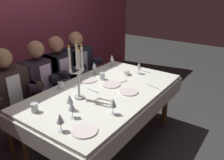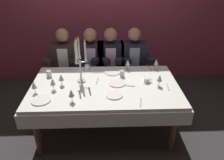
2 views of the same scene
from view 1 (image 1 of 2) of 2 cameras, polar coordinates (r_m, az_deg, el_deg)
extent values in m
plane|color=#343433|center=(3.02, -1.67, -15.35)|extent=(12.00, 12.00, 0.00)
cube|color=#943A51|center=(3.66, -23.78, 12.87)|extent=(6.00, 0.12, 2.70)
cube|color=white|center=(2.63, -1.84, -2.93)|extent=(1.90, 1.10, 0.04)
cube|color=white|center=(2.68, -1.81, -5.05)|extent=(1.94, 1.14, 0.18)
cylinder|color=brown|center=(3.27, 13.23, -5.43)|extent=(0.07, 0.07, 0.70)
cylinder|color=brown|center=(2.63, -21.05, -14.16)|extent=(0.07, 0.07, 0.70)
cylinder|color=brown|center=(3.63, 0.68, -1.86)|extent=(0.07, 0.07, 0.70)
cylinder|color=silver|center=(2.47, -8.17, -4.23)|extent=(0.11, 0.11, 0.02)
cylinder|color=silver|center=(2.41, -8.37, -1.05)|extent=(0.02, 0.02, 0.28)
cylinder|color=silver|center=(2.34, -8.62, 2.99)|extent=(0.04, 0.04, 0.02)
cylinder|color=white|center=(2.30, -8.80, 5.94)|extent=(0.02, 0.02, 0.23)
ellipsoid|color=yellow|center=(2.27, -9.00, 9.15)|extent=(0.02, 0.02, 0.03)
cylinder|color=silver|center=(2.39, -7.92, 1.89)|extent=(0.07, 0.01, 0.01)
cylinder|color=silver|center=(2.41, -7.34, 2.59)|extent=(0.04, 0.04, 0.02)
cylinder|color=white|center=(2.37, -7.49, 5.46)|extent=(0.02, 0.02, 0.23)
ellipsoid|color=yellow|center=(2.33, -7.66, 8.58)|extent=(0.02, 0.02, 0.03)
cylinder|color=silver|center=(2.37, -9.41, 1.65)|extent=(0.05, 0.07, 0.01)
cylinder|color=silver|center=(2.37, -10.32, 2.12)|extent=(0.04, 0.04, 0.02)
cylinder|color=white|center=(2.33, -10.54, 5.01)|extent=(0.02, 0.02, 0.23)
ellipsoid|color=yellow|center=(2.30, -10.77, 8.17)|extent=(0.02, 0.02, 0.03)
cylinder|color=silver|center=(2.33, -8.26, 1.32)|extent=(0.05, 0.07, 0.01)
cylinder|color=silver|center=(2.29, -8.01, 1.48)|extent=(0.04, 0.04, 0.02)
cylinder|color=white|center=(2.24, -8.19, 4.47)|extent=(0.02, 0.02, 0.23)
ellipsoid|color=yellow|center=(2.21, -8.38, 7.74)|extent=(0.02, 0.02, 0.03)
cylinder|color=white|center=(2.90, -5.96, 0.04)|extent=(0.22, 0.22, 0.01)
cylinder|color=white|center=(1.94, -6.97, -12.39)|extent=(0.23, 0.23, 0.01)
cylinder|color=white|center=(2.75, -0.28, -1.14)|extent=(0.22, 0.22, 0.01)
cylinder|color=white|center=(2.58, 4.20, -2.94)|extent=(0.22, 0.22, 0.01)
cylinder|color=silver|center=(3.13, 6.69, 1.64)|extent=(0.06, 0.06, 0.00)
cylinder|color=silver|center=(3.12, 6.72, 2.31)|extent=(0.01, 0.01, 0.07)
cone|color=silver|center=(3.09, 6.79, 3.70)|extent=(0.07, 0.07, 0.08)
cylinder|color=#E0D172|center=(3.10, 6.77, 3.28)|extent=(0.04, 0.04, 0.03)
cylinder|color=silver|center=(2.14, -9.84, -9.12)|extent=(0.06, 0.06, 0.00)
cylinder|color=silver|center=(2.12, -9.91, -8.21)|extent=(0.01, 0.01, 0.07)
cone|color=silver|center=(2.08, -10.06, -6.32)|extent=(0.07, 0.07, 0.08)
cylinder|color=#E0D172|center=(2.09, -10.01, -6.91)|extent=(0.04, 0.04, 0.03)
cylinder|color=silver|center=(1.98, -12.59, -12.23)|extent=(0.06, 0.06, 0.00)
cylinder|color=silver|center=(1.96, -12.69, -11.28)|extent=(0.01, 0.01, 0.07)
cone|color=silver|center=(1.92, -12.89, -9.30)|extent=(0.07, 0.07, 0.08)
cylinder|color=maroon|center=(1.93, -12.83, -9.92)|extent=(0.04, 0.04, 0.03)
cylinder|color=silver|center=(2.26, -10.28, -7.36)|extent=(0.06, 0.06, 0.00)
cylinder|color=silver|center=(2.24, -10.35, -6.49)|extent=(0.01, 0.01, 0.07)
cone|color=silver|center=(2.20, -10.49, -4.67)|extent=(0.07, 0.07, 0.08)
cylinder|color=#E0D172|center=(2.21, -10.45, -5.23)|extent=(0.04, 0.04, 0.03)
cylinder|color=silver|center=(2.16, 0.24, -8.43)|extent=(0.06, 0.06, 0.00)
cylinder|color=silver|center=(2.14, 0.25, -7.53)|extent=(0.01, 0.01, 0.07)
cone|color=silver|center=(2.10, 0.25, -5.65)|extent=(0.07, 0.07, 0.08)
cylinder|color=#E0D172|center=(2.11, 0.25, -6.23)|extent=(0.04, 0.04, 0.03)
cylinder|color=silver|center=(3.11, -4.35, 1.59)|extent=(0.06, 0.06, 0.00)
cylinder|color=silver|center=(3.10, -4.37, 2.28)|extent=(0.01, 0.01, 0.07)
cone|color=silver|center=(3.07, -4.41, 3.67)|extent=(0.07, 0.07, 0.08)
cylinder|color=maroon|center=(3.08, -4.40, 3.24)|extent=(0.04, 0.04, 0.03)
cylinder|color=silver|center=(3.43, 0.01, 3.68)|extent=(0.06, 0.06, 0.00)
cylinder|color=silver|center=(3.41, 0.01, 4.31)|extent=(0.01, 0.01, 0.07)
cone|color=silver|center=(3.39, 0.01, 5.59)|extent=(0.07, 0.07, 0.08)
cylinder|color=silver|center=(2.90, -2.46, 0.97)|extent=(0.07, 0.07, 0.09)
cylinder|color=silver|center=(2.72, -12.66, -1.29)|extent=(0.07, 0.07, 0.08)
cylinder|color=silver|center=(2.30, -18.82, -6.54)|extent=(0.07, 0.07, 0.09)
cylinder|color=white|center=(3.07, 3.72, 1.34)|extent=(0.12, 0.12, 0.01)
cylinder|color=white|center=(3.06, 3.74, 1.87)|extent=(0.08, 0.08, 0.05)
torus|color=white|center=(3.10, 4.22, 2.19)|extent=(0.04, 0.01, 0.04)
cube|color=#B7B7BC|center=(3.21, 8.13, 2.11)|extent=(0.04, 0.17, 0.01)
cube|color=#B7B7BC|center=(2.77, -8.55, -1.29)|extent=(0.19, 0.02, 0.01)
cube|color=#B7B7BC|center=(2.75, 10.17, -1.62)|extent=(0.05, 0.17, 0.01)
cube|color=#B7B7BC|center=(3.38, -1.19, 3.42)|extent=(0.06, 0.19, 0.01)
cube|color=#B7B7BC|center=(2.83, 2.54, -0.55)|extent=(0.17, 0.06, 0.01)
cube|color=#B7B7BC|center=(2.61, -4.89, -2.69)|extent=(0.04, 0.17, 0.01)
cylinder|color=brown|center=(2.90, -23.89, -14.23)|extent=(0.04, 0.04, 0.42)
cylinder|color=brown|center=(3.05, -18.14, -11.33)|extent=(0.04, 0.04, 0.42)
cylinder|color=brown|center=(3.31, -21.99, -9.02)|extent=(0.04, 0.04, 0.42)
cube|color=brown|center=(2.99, -23.54, -7.77)|extent=(0.42, 0.42, 0.04)
cube|color=brown|center=(3.03, -26.17, -2.65)|extent=(0.38, 0.04, 0.44)
cube|color=#2E211F|center=(2.86, -24.44, -2.73)|extent=(0.42, 0.26, 0.54)
cube|color=white|center=(2.74, -23.06, -2.90)|extent=(0.16, 0.01, 0.40)
sphere|color=#997049|center=(2.72, -25.81, 4.99)|extent=(0.21, 0.21, 0.21)
cube|color=#2E211F|center=(2.87, -19.84, -1.04)|extent=(0.19, 0.34, 0.08)
cylinder|color=brown|center=(3.08, -17.02, -10.75)|extent=(0.04, 0.04, 0.42)
cylinder|color=brown|center=(3.27, -12.10, -8.11)|extent=(0.04, 0.04, 0.42)
cylinder|color=brown|center=(3.34, -20.93, -8.51)|extent=(0.04, 0.04, 0.42)
cylinder|color=brown|center=(3.52, -16.16, -6.22)|extent=(0.04, 0.04, 0.42)
cube|color=brown|center=(3.19, -17.02, -4.79)|extent=(0.42, 0.42, 0.04)
cube|color=brown|center=(3.24, -19.60, -0.05)|extent=(0.38, 0.04, 0.44)
cube|color=black|center=(3.07, -17.63, 0.02)|extent=(0.42, 0.26, 0.54)
cube|color=#C4A8D5|center=(2.96, -16.08, -0.02)|extent=(0.16, 0.01, 0.40)
sphere|color=#956D4F|center=(2.95, -18.56, 7.30)|extent=(0.21, 0.21, 0.21)
cube|color=black|center=(2.87, -19.91, -1.07)|extent=(0.19, 0.34, 0.08)
cube|color=black|center=(3.11, -13.42, 1.57)|extent=(0.19, 0.34, 0.08)
cylinder|color=brown|center=(3.25, -12.60, -8.38)|extent=(0.04, 0.04, 0.42)
cylinder|color=brown|center=(3.47, -8.25, -5.97)|extent=(0.04, 0.04, 0.42)
cylinder|color=brown|center=(3.50, -16.65, -6.46)|extent=(0.04, 0.04, 0.42)
cylinder|color=brown|center=(3.70, -12.35, -4.34)|extent=(0.04, 0.04, 0.42)
cube|color=brown|center=(3.37, -12.79, -2.80)|extent=(0.42, 0.42, 0.04)
cube|color=brown|center=(3.41, -15.31, 1.66)|extent=(0.38, 0.04, 0.44)
cube|color=black|center=(3.26, -13.23, 1.80)|extent=(0.42, 0.26, 0.54)
cube|color=#C0AECD|center=(3.15, -11.62, 1.82)|extent=(0.16, 0.01, 0.40)
sphere|color=#9D634B|center=(3.14, -13.89, 8.72)|extent=(0.21, 0.21, 0.21)
cube|color=black|center=(3.04, -15.07, 0.90)|extent=(0.19, 0.34, 0.08)
cube|color=black|center=(3.32, -9.33, 3.23)|extent=(0.19, 0.34, 0.08)
cylinder|color=brown|center=(3.48, -8.06, -5.86)|extent=(0.04, 0.04, 0.42)
cylinder|color=brown|center=(3.71, -4.29, -3.73)|extent=(0.04, 0.04, 0.42)
cylinder|color=brown|center=(3.71, -12.16, -4.25)|extent=(0.04, 0.04, 0.42)
cylinder|color=brown|center=(3.93, -8.36, -2.35)|extent=(0.04, 0.04, 0.42)
cube|color=brown|center=(3.61, -8.42, -0.73)|extent=(0.42, 0.42, 0.04)
cube|color=brown|center=(3.65, -10.82, 3.43)|extent=(0.38, 0.04, 0.44)
cube|color=black|center=(3.50, -8.69, 3.63)|extent=(0.42, 0.26, 0.54)
cube|color=#919FB2|center=(3.40, -7.06, 3.69)|extent=(0.16, 0.01, 0.40)
sphere|color=#996F4F|center=(3.39, -9.10, 10.11)|extent=(0.21, 0.21, 0.21)
cube|color=black|center=(3.27, -10.09, 2.92)|extent=(0.19, 0.34, 0.08)
cube|color=black|center=(3.58, -5.14, 4.90)|extent=(0.19, 0.34, 0.08)
camera|label=2|loc=(2.16, 67.46, 17.23)|focal=34.72mm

